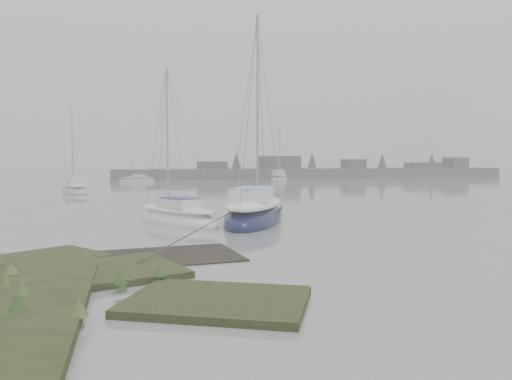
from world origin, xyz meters
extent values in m
plane|color=slate|center=(0.00, 30.00, 0.00)|extent=(160.00, 160.00, 0.00)
cube|color=#4C4F51|center=(26.00, 62.00, 0.60)|extent=(60.00, 8.00, 1.60)
cube|color=#424247|center=(10.00, 61.00, 1.40)|extent=(4.00, 3.00, 2.20)
cube|color=#424247|center=(20.00, 61.00, 1.80)|extent=(6.00, 3.00, 3.00)
cube|color=#424247|center=(32.00, 61.00, 1.55)|extent=(3.00, 3.00, 2.50)
cube|color=#424247|center=(44.00, 61.00, 1.30)|extent=(5.00, 3.00, 2.00)
cube|color=#424247|center=(50.00, 61.00, 1.70)|extent=(3.00, 3.00, 2.80)
cone|color=#384238|center=(14.00, 63.00, 2.20)|extent=(2.00, 2.00, 3.50)
cone|color=#384238|center=(26.00, 63.00, 2.20)|extent=(2.00, 2.00, 3.50)
cone|color=#384238|center=(38.00, 63.00, 2.20)|extent=(2.00, 2.00, 3.50)
cone|color=#384238|center=(47.00, 63.00, 2.20)|extent=(2.00, 2.00, 3.50)
ellipsoid|color=black|center=(4.30, 12.00, 0.13)|extent=(5.10, 7.72, 1.79)
ellipsoid|color=silver|center=(4.30, 12.00, 0.84)|extent=(4.29, 6.66, 0.50)
cube|color=silver|center=(4.18, 11.71, 1.28)|extent=(2.44, 2.94, 0.53)
cube|color=#82A5D3|center=(4.18, 11.71, 1.58)|extent=(2.26, 2.70, 0.08)
cylinder|color=#939399|center=(4.67, 12.87, 5.41)|extent=(0.12, 0.12, 8.41)
cylinder|color=#939399|center=(4.09, 11.52, 1.58)|extent=(1.24, 2.74, 0.09)
ellipsoid|color=white|center=(0.81, 12.30, 0.09)|extent=(4.26, 5.53, 1.31)
ellipsoid|color=silver|center=(0.81, 12.30, 0.61)|extent=(3.60, 4.75, 0.37)
cube|color=silver|center=(0.93, 12.10, 0.94)|extent=(1.93, 2.17, 0.38)
cube|color=navy|center=(0.93, 12.10, 1.15)|extent=(1.79, 2.00, 0.06)
cylinder|color=#939399|center=(0.46, 12.90, 3.96)|extent=(0.08, 0.08, 6.15)
cylinder|color=#939399|center=(1.01, 11.97, 1.15)|extent=(1.15, 1.89, 0.07)
ellipsoid|color=#A8AEB1|center=(-5.87, 34.33, 0.10)|extent=(3.27, 5.88, 1.36)
ellipsoid|color=white|center=(-5.87, 34.33, 0.64)|extent=(2.73, 5.09, 0.38)
cube|color=white|center=(-5.81, 34.10, 0.97)|extent=(1.67, 2.17, 0.40)
cube|color=silver|center=(-5.81, 34.10, 1.20)|extent=(1.55, 1.99, 0.06)
cylinder|color=#939399|center=(-6.06, 35.03, 4.11)|extent=(0.09, 0.09, 6.39)
cylinder|color=#939399|center=(-5.76, 33.95, 1.20)|extent=(0.67, 2.17, 0.07)
ellipsoid|color=#A4ABAE|center=(17.59, 52.79, 0.11)|extent=(4.52, 6.73, 1.56)
ellipsoid|color=silver|center=(17.59, 52.79, 0.73)|extent=(3.80, 5.81, 0.44)
cube|color=silver|center=(17.48, 52.54, 1.12)|extent=(2.15, 2.57, 0.46)
cube|color=#AEB6BB|center=(17.48, 52.54, 1.38)|extent=(1.99, 2.37, 0.07)
cylinder|color=#939399|center=(17.92, 53.55, 4.73)|extent=(0.10, 0.10, 7.35)
cylinder|color=#939399|center=(17.40, 52.37, 1.38)|extent=(1.11, 2.39, 0.08)
ellipsoid|color=silver|center=(-0.59, 53.88, 0.08)|extent=(4.52, 1.89, 1.07)
ellipsoid|color=silver|center=(-0.59, 53.88, 0.50)|extent=(3.93, 1.55, 0.30)
cube|color=silver|center=(-0.40, 53.86, 0.77)|extent=(1.60, 1.09, 0.31)
cube|color=#ADB3B7|center=(-0.40, 53.86, 0.94)|extent=(1.46, 1.02, 0.05)
cylinder|color=#939399|center=(-1.15, 53.94, 3.23)|extent=(0.07, 0.07, 5.02)
cylinder|color=#939399|center=(-0.28, 53.85, 0.94)|extent=(1.75, 0.24, 0.06)
camera|label=1|loc=(-1.09, -10.12, 2.91)|focal=35.00mm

